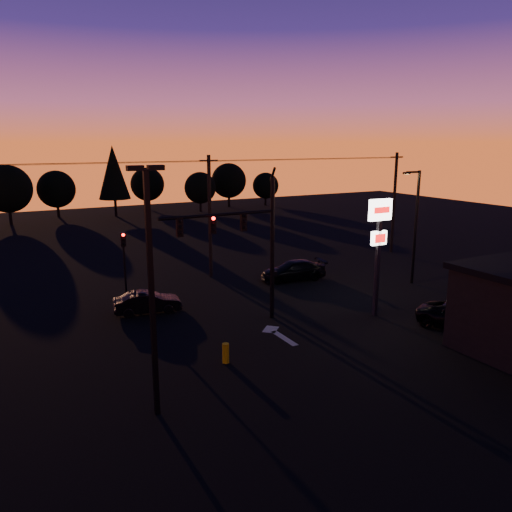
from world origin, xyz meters
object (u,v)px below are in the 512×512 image
at_px(traffic_signal_mast, 247,236).
at_px(bollard, 226,353).
at_px(suv_parked, 465,318).
at_px(pylon_sign, 379,232).
at_px(car_right, 293,270).
at_px(streetlight, 415,222).
at_px(parking_lot_light, 151,277).
at_px(secondary_signal, 124,256).
at_px(car_mid, 148,302).

height_order(traffic_signal_mast, bollard, traffic_signal_mast).
bearing_deg(suv_parked, pylon_sign, 100.71).
bearing_deg(pylon_sign, car_right, 90.27).
bearing_deg(car_right, suv_parked, 21.46).
relative_size(streetlight, suv_parked, 1.63).
bearing_deg(traffic_signal_mast, streetlight, 6.14).
bearing_deg(parking_lot_light, secondary_signal, 80.21).
xyz_separation_m(secondary_signal, car_right, (11.96, -1.20, -2.16)).
bearing_deg(suv_parked, bollard, 147.26).
relative_size(bollard, suv_parked, 0.19).
distance_m(bollard, suv_parked, 13.28).
height_order(secondary_signal, pylon_sign, pylon_sign).
xyz_separation_m(car_mid, suv_parked, (14.22, -10.81, 0.04)).
xyz_separation_m(traffic_signal_mast, pylon_sign, (7.10, -2.49, -0.02)).
height_order(secondary_signal, suv_parked, secondary_signal).
height_order(secondary_signal, streetlight, streetlight).
xyz_separation_m(traffic_signal_mast, streetlight, (14.01, 1.51, -0.52)).
xyz_separation_m(pylon_sign, car_right, (-0.04, 8.79, -4.21)).
bearing_deg(traffic_signal_mast, parking_lot_light, -136.63).
bearing_deg(car_mid, traffic_signal_mast, -123.94).
relative_size(car_mid, suv_parked, 0.80).
bearing_deg(streetlight, secondary_signal, 162.44).
distance_m(pylon_sign, car_right, 9.75).
relative_size(traffic_signal_mast, pylon_sign, 1.26).
relative_size(bollard, car_right, 0.19).
bearing_deg(secondary_signal, car_right, -5.72).
height_order(secondary_signal, car_mid, secondary_signal).
distance_m(streetlight, suv_parked, 9.86).
bearing_deg(bollard, streetlight, 18.31).
bearing_deg(suv_parked, traffic_signal_mast, 123.55).
bearing_deg(parking_lot_light, pylon_sign, 17.23).
height_order(streetlight, suv_parked, streetlight).
distance_m(traffic_signal_mast, car_mid, 7.50).
bearing_deg(car_right, secondary_signal, -86.18).
bearing_deg(pylon_sign, parking_lot_light, -162.77).
height_order(parking_lot_light, pylon_sign, parking_lot_light).
bearing_deg(car_mid, car_right, -70.23).
bearing_deg(traffic_signal_mast, secondary_signal, 123.19).
bearing_deg(car_right, traffic_signal_mast, -38.72).
distance_m(pylon_sign, streetlight, 8.00).
bearing_deg(suv_parked, streetlight, 39.81).
bearing_deg(parking_lot_light, streetlight, 21.65).
bearing_deg(suv_parked, car_mid, 120.25).
bearing_deg(traffic_signal_mast, car_right, 41.73).
xyz_separation_m(car_right, suv_parked, (2.71, -12.87, -0.02)).
relative_size(secondary_signal, car_right, 0.90).
height_order(traffic_signal_mast, pylon_sign, traffic_signal_mast).
xyz_separation_m(streetlight, car_right, (-6.95, 4.79, -3.72)).
distance_m(traffic_signal_mast, streetlight, 14.10).
relative_size(secondary_signal, suv_parked, 0.89).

